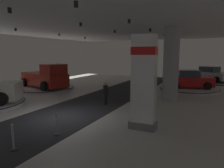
% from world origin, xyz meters
% --- Properties ---
extents(ground, '(24.00, 44.00, 0.06)m').
position_xyz_m(ground, '(0.00, 0.00, -0.02)').
color(ground, silver).
extents(ceiling_with_spotlights, '(24.00, 44.00, 0.39)m').
position_xyz_m(ceiling_with_spotlights, '(-0.00, -0.00, 5.55)').
color(ceiling_with_spotlights, silver).
extents(column_right, '(1.16, 1.16, 5.50)m').
position_xyz_m(column_right, '(4.74, 7.17, 2.75)').
color(column_right, '#ADADB2').
rests_on(column_right, ground).
extents(brand_sign_pylon, '(1.28, 0.68, 4.39)m').
position_xyz_m(brand_sign_pylon, '(4.77, 0.24, 2.26)').
color(brand_sign_pylon, slate).
rests_on(brand_sign_pylon, ground).
extents(display_platform_far_right, '(5.55, 5.55, 0.25)m').
position_xyz_m(display_platform_far_right, '(5.64, 12.21, 0.14)').
color(display_platform_far_right, silver).
rests_on(display_platform_far_right, ground).
extents(display_car_far_right, '(4.56, 3.26, 1.71)m').
position_xyz_m(display_car_far_right, '(5.61, 12.20, 1.01)').
color(display_car_far_right, red).
rests_on(display_car_far_right, display_platform_far_right).
extents(display_platform_deep_right, '(5.86, 5.86, 0.23)m').
position_xyz_m(display_platform_deep_right, '(7.37, 19.04, 0.13)').
color(display_platform_deep_right, '#333338').
rests_on(display_platform_deep_right, ground).
extents(display_car_deep_right, '(4.51, 3.77, 1.71)m').
position_xyz_m(display_car_deep_right, '(7.34, 19.05, 1.00)').
color(display_car_deep_right, silver).
rests_on(display_car_deep_right, display_platform_deep_right).
extents(display_platform_mid_left, '(5.68, 5.68, 0.24)m').
position_xyz_m(display_platform_mid_left, '(-7.27, 6.46, 0.14)').
color(display_platform_mid_left, '#B7B7BC').
rests_on(display_platform_mid_left, ground).
extents(pickup_truck_mid_left, '(5.67, 3.75, 2.30)m').
position_xyz_m(pickup_truck_mid_left, '(-6.96, 6.38, 1.18)').
color(pickup_truck_mid_left, maroon).
rests_on(pickup_truck_mid_left, display_platform_mid_left).
extents(visitor_walking_near, '(0.32, 0.32, 1.59)m').
position_xyz_m(visitor_walking_near, '(1.04, 3.56, 0.91)').
color(visitor_walking_near, black).
rests_on(visitor_walking_near, ground).
extents(stanchion_a, '(0.28, 0.28, 1.01)m').
position_xyz_m(stanchion_a, '(1.59, -2.14, 0.37)').
color(stanchion_a, '#333338').
rests_on(stanchion_a, ground).
extents(stanchion_b, '(0.28, 0.28, 1.01)m').
position_xyz_m(stanchion_b, '(1.14, -3.99, 0.37)').
color(stanchion_b, '#333338').
rests_on(stanchion_b, ground).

